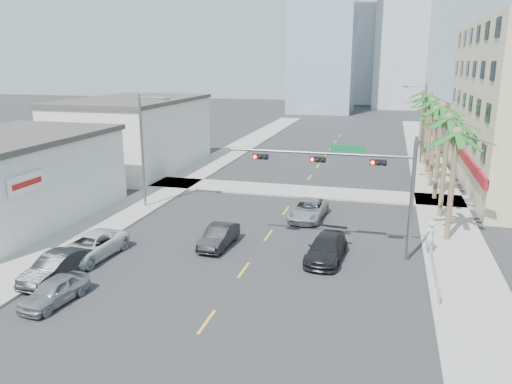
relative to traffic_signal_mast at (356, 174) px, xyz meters
The scene contains 27 objects.
ground 11.06m from the traffic_signal_mast, 126.03° to the right, with size 260.00×260.00×0.00m, color #262628.
sidewalk_right 14.44m from the traffic_signal_mast, 62.71° to the left, with size 4.00×120.00×0.15m, color gray.
sidewalk_left 22.05m from the traffic_signal_mast, 145.89° to the left, with size 4.00×120.00×0.15m, color gray.
sidewalk_cross 15.99m from the traffic_signal_mast, 112.38° to the left, with size 80.00×4.00×0.15m, color gray.
building_left_near 24.87m from the traffic_signal_mast, behind, with size 10.00×16.00×6.00m, color beige.
building_left_far 32.30m from the traffic_signal_mast, 141.59° to the left, with size 11.00×18.00×7.20m, color beige.
tower_far_left 90.14m from the traffic_signal_mast, 99.00° to the left, with size 14.00×14.00×48.00m, color #99B2C6.
tower_far_center 118.45m from the traffic_signal_mast, 94.29° to the left, with size 16.00×16.00×42.00m, color #ADADB2.
traffic_signal_mast is the anchor object (origin of this frame).
palm_tree_0 7.37m from the traffic_signal_mast, 34.84° to the left, with size 4.80×4.80×7.80m.
palm_tree_1 11.18m from the traffic_signal_mast, 57.84° to the left, with size 4.80×4.80×8.16m.
palm_tree_2 15.81m from the traffic_signal_mast, 68.07° to the left, with size 4.80×4.80×8.52m.
palm_tree_3 20.59m from the traffic_signal_mast, 73.51° to the left, with size 4.80×4.80×7.80m.
palm_tree_4 25.63m from the traffic_signal_mast, 76.83° to the left, with size 4.80×4.80×8.16m.
palm_tree_5 30.72m from the traffic_signal_mast, 79.05° to the left, with size 4.80×4.80×8.52m.
palm_tree_6 35.78m from the traffic_signal_mast, 80.63° to the left, with size 4.80×4.80×7.80m.
palm_tree_7 40.93m from the traffic_signal_mast, 81.82° to the left, with size 4.80×4.80×8.16m.
streetlight_left 17.84m from the traffic_signal_mast, 160.18° to the left, with size 2.55×0.25×9.00m.
streetlight_right 30.50m from the traffic_signal_mast, 80.16° to the left, with size 2.55×0.25×9.00m.
guardrail 6.59m from the traffic_signal_mast, 23.39° to the right, with size 0.08×8.08×1.00m.
car_parked_near 17.52m from the traffic_signal_mast, 143.26° to the right, with size 1.54×3.82×1.30m, color #A5A4A9.
car_parked_mid 17.61m from the traffic_signal_mast, 152.80° to the right, with size 1.56×4.48×1.48m, color black.
car_parked_far 16.45m from the traffic_signal_mast, 163.12° to the right, with size 2.44×5.30×1.47m, color silver.
car_lane_left 9.46m from the traffic_signal_mast, behind, with size 1.45×4.16×1.37m, color black.
car_lane_center 8.67m from the traffic_signal_mast, 120.33° to the left, with size 2.34×5.09×1.41m, color #B9B9BE.
car_lane_right 4.73m from the traffic_signal_mast, 141.37° to the right, with size 1.99×4.89×1.42m, color black.
pedestrian 6.10m from the traffic_signal_mast, 14.76° to the left, with size 0.72×0.47×1.98m, color silver.
Camera 1 is at (7.43, -21.16, 11.51)m, focal length 35.00 mm.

